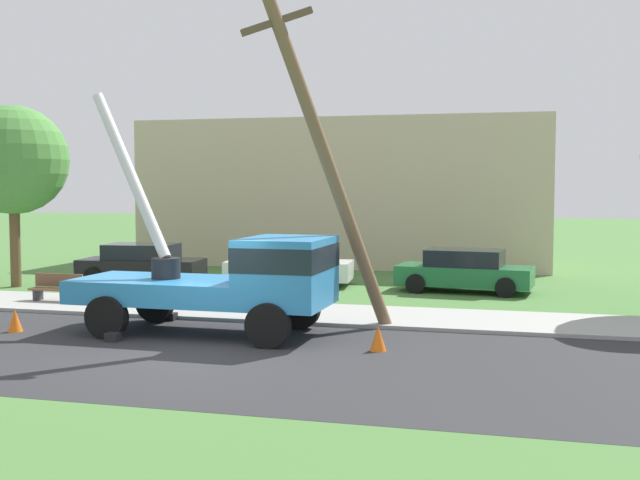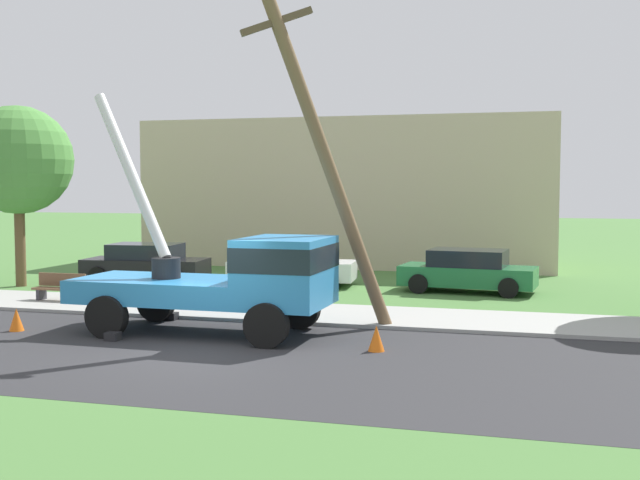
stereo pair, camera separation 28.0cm
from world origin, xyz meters
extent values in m
plane|color=#477538|center=(0.00, 12.00, 0.00)|extent=(120.00, 120.00, 0.00)
cube|color=#2B2B2D|center=(0.00, 0.00, 0.00)|extent=(80.00, 7.77, 0.01)
cube|color=#9E9E99|center=(0.00, 5.46, 0.05)|extent=(80.00, 3.15, 0.10)
cube|color=#2D84C6|center=(-1.73, 2.30, 1.02)|extent=(4.33, 2.46, 0.55)
cube|color=#2D84C6|center=(1.37, 2.25, 1.55)|extent=(1.94, 2.43, 1.60)
cube|color=#19232D|center=(1.37, 2.25, 1.90)|extent=(1.96, 2.45, 0.56)
cylinder|color=black|center=(-1.71, 2.30, 1.55)|extent=(0.70, 0.70, 0.50)
cylinder|color=silver|center=(-2.98, 2.97, 3.85)|extent=(2.87, 1.69, 4.26)
cube|color=black|center=(-2.35, 0.86, 0.10)|extent=(0.30, 0.30, 0.20)
cube|color=black|center=(-2.31, 3.76, 0.10)|extent=(0.30, 0.30, 0.20)
cylinder|color=black|center=(1.31, 1.05, 0.50)|extent=(1.00, 0.30, 1.00)
cylinder|color=black|center=(1.35, 3.45, 0.50)|extent=(1.00, 0.30, 1.00)
cylinder|color=black|center=(-2.66, 1.11, 0.50)|extent=(1.00, 0.30, 1.00)
cylinder|color=black|center=(-2.62, 3.51, 0.50)|extent=(1.00, 0.30, 1.00)
cylinder|color=brown|center=(2.02, 3.43, 4.21)|extent=(3.15, 2.05, 8.53)
cube|color=brown|center=(0.98, 2.81, 7.41)|extent=(1.58, 1.03, 0.79)
cone|color=orange|center=(3.70, 1.36, 0.28)|extent=(0.36, 0.36, 0.56)
cone|color=orange|center=(-5.25, 1.31, 0.28)|extent=(0.36, 0.36, 0.56)
cube|color=black|center=(-6.78, 10.79, 0.55)|extent=(4.55, 2.19, 0.65)
cube|color=black|center=(-6.78, 10.79, 1.15)|extent=(2.60, 1.87, 0.55)
cylinder|color=black|center=(-5.25, 10.03, 0.32)|extent=(0.64, 0.22, 0.64)
cylinder|color=black|center=(-5.41, 11.82, 0.32)|extent=(0.64, 0.22, 0.64)
cylinder|color=black|center=(-8.14, 9.76, 0.32)|extent=(0.64, 0.22, 0.64)
cylinder|color=black|center=(-8.31, 11.56, 0.32)|extent=(0.64, 0.22, 0.64)
cube|color=silver|center=(-1.37, 11.44, 0.55)|extent=(4.55, 2.22, 0.65)
cube|color=black|center=(-1.37, 11.44, 1.15)|extent=(2.61, 1.89, 0.55)
cylinder|color=black|center=(0.16, 10.68, 0.32)|extent=(0.64, 0.22, 0.64)
cylinder|color=black|center=(-0.02, 12.47, 0.32)|extent=(0.64, 0.22, 0.64)
cylinder|color=black|center=(-2.73, 10.40, 0.32)|extent=(0.64, 0.22, 0.64)
cylinder|color=black|center=(-2.91, 12.19, 0.32)|extent=(0.64, 0.22, 0.64)
cube|color=#1E6638|center=(4.76, 11.33, 0.55)|extent=(4.56, 2.22, 0.65)
cube|color=black|center=(4.76, 11.33, 1.15)|extent=(2.62, 1.89, 0.55)
cylinder|color=black|center=(6.11, 10.29, 0.32)|extent=(0.64, 0.22, 0.64)
cylinder|color=black|center=(6.29, 12.08, 0.32)|extent=(0.64, 0.22, 0.64)
cylinder|color=black|center=(3.22, 10.57, 0.32)|extent=(0.64, 0.22, 0.64)
cylinder|color=black|center=(3.40, 12.37, 0.32)|extent=(0.64, 0.22, 0.64)
cube|color=brown|center=(-6.85, 5.46, 0.45)|extent=(1.60, 0.44, 0.06)
cube|color=brown|center=(-6.85, 5.66, 0.70)|extent=(1.60, 0.06, 0.40)
cube|color=#333338|center=(-7.45, 5.46, 0.23)|extent=(0.10, 0.40, 0.45)
cube|color=#333338|center=(-6.25, 5.46, 0.23)|extent=(0.10, 0.40, 0.45)
cylinder|color=brown|center=(-10.53, 8.69, 2.07)|extent=(0.36, 0.36, 4.13)
sphere|color=#4C8C3D|center=(-10.53, 8.69, 4.43)|extent=(3.78, 3.78, 3.78)
cube|color=#C6B293|center=(-1.26, 19.95, 3.20)|extent=(18.00, 6.00, 6.40)
camera|label=1|loc=(6.80, -15.28, 3.60)|focal=44.59mm
camera|label=2|loc=(7.07, -15.20, 3.60)|focal=44.59mm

